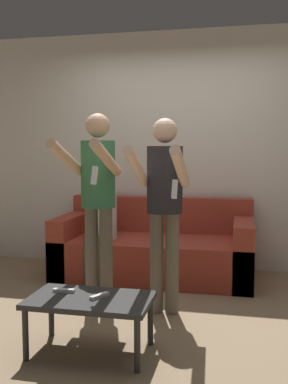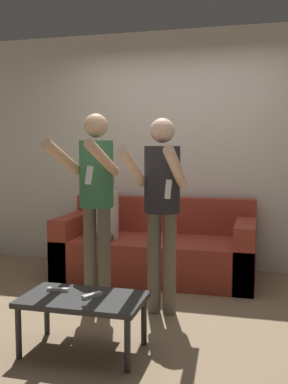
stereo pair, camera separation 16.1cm
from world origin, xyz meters
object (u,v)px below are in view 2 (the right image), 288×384
Objects in this scene: couch at (157,251)px; remote_far at (58,290)px; person_seated at (104,221)px; remote_near at (92,295)px; person_standing_left at (95,189)px; person_standing_right at (161,195)px; coffee_table at (83,303)px.

couch is 1.85m from remote_far.
person_seated is 1.62m from remote_far.
remote_far is at bearing 168.08° from remote_near.
person_standing_left reaches higher than person_standing_right.
person_standing_right is at bearing -75.35° from couch.
person_standing_left is 0.98m from remote_far.
person_standing_left reaches higher than person_seated.
couch is at bearing 104.65° from person_standing_right.
person_seated is at bearing 105.37° from person_standing_left.
person_standing_right is at bearing 52.39° from remote_far.
remote_far is (-0.29, -1.83, 0.11)m from couch.
couch is 1.33m from person_standing_right.
person_standing_right is 1.04m from remote_near.
remote_near is 0.97× the size of remote_far.
couch is 1.80× the size of person_seated.
remote_near is at bearing -72.93° from person_seated.
person_standing_right is at bearing 0.02° from person_standing_left.
remote_far is (-0.28, 0.06, 0.00)m from remote_near.
person_seated is at bearing 104.96° from coffee_table.
couch is at bearing 75.38° from person_standing_left.
person_seated is (-0.23, 0.84, -0.41)m from person_standing_left.
remote_far is at bearing -90.21° from person_standing_left.
person_standing_left is at bearing 104.53° from coffee_table.
person_standing_left is 1.03× the size of person_standing_right.
remote_near is at bearing -110.30° from person_standing_right.
person_standing_left is 2.02× the size of coffee_table.
coffee_table is 0.08m from remote_near.
couch reaches higher than coffee_table.
person_standing_left is 1.06m from remote_near.
person_seated is 7.49× the size of remote_far.
remote_near is (-0.01, -1.89, 0.11)m from couch.
remote_near and remote_far have the same top height.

